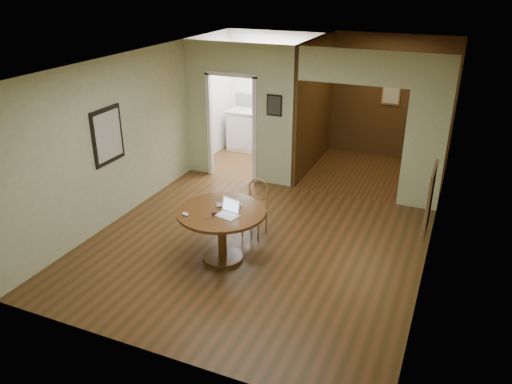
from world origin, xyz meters
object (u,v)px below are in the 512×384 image
at_px(closed_laptop, 229,206).
at_px(dining_table, 222,223).
at_px(chair, 256,204).
at_px(open_laptop, 229,211).

bearing_deg(closed_laptop, dining_table, -138.75).
distance_m(chair, open_laptop, 1.03).
bearing_deg(dining_table, chair, 80.91).
height_order(open_laptop, closed_laptop, open_laptop).
height_order(dining_table, chair, chair).
distance_m(dining_table, closed_laptop, 0.27).
relative_size(dining_table, closed_laptop, 3.49).
bearing_deg(open_laptop, closed_laptop, 128.54).
bearing_deg(chair, closed_laptop, -92.05).
bearing_deg(open_laptop, dining_table, 170.91).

